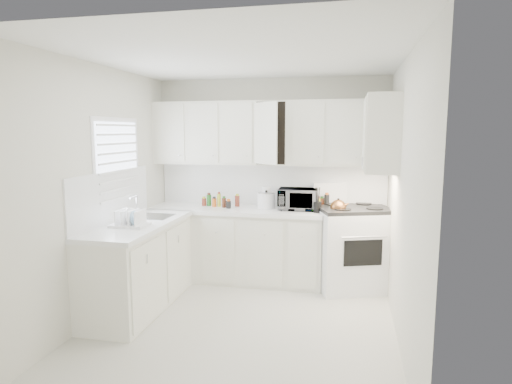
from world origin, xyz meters
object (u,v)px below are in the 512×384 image
(microwave, at_px, (298,197))
(rice_cooker, at_px, (266,199))
(stove, at_px, (353,236))
(tea_kettle, at_px, (338,206))
(dish_rack, at_px, (130,217))
(utensil_crock, at_px, (318,200))

(microwave, height_order, rice_cooker, microwave)
(microwave, xyz_separation_m, rice_cooker, (-0.41, 0.04, -0.05))
(stove, xyz_separation_m, microwave, (-0.68, 0.04, 0.46))
(tea_kettle, bearing_deg, stove, 49.91)
(microwave, bearing_deg, tea_kettle, -22.77)
(tea_kettle, bearing_deg, rice_cooker, 173.63)
(tea_kettle, bearing_deg, microwave, 166.68)
(microwave, bearing_deg, dish_rack, -141.33)
(stove, xyz_separation_m, rice_cooker, (-1.09, 0.08, 0.41))
(rice_cooker, bearing_deg, utensil_crock, -7.59)
(utensil_crock, bearing_deg, stove, 13.93)
(tea_kettle, relative_size, rice_cooker, 1.01)
(dish_rack, bearing_deg, utensil_crock, 32.64)
(microwave, height_order, utensil_crock, microwave)
(tea_kettle, xyz_separation_m, utensil_crock, (-0.25, 0.05, 0.06))
(rice_cooker, distance_m, utensil_crock, 0.69)
(tea_kettle, xyz_separation_m, dish_rack, (-2.09, -1.13, 0.00))
(stove, bearing_deg, tea_kettle, -157.90)
(stove, xyz_separation_m, utensil_crock, (-0.43, -0.11, 0.46))
(stove, height_order, rice_cooker, stove)
(microwave, bearing_deg, stove, -4.41)
(rice_cooker, xyz_separation_m, dish_rack, (-1.18, -1.36, -0.01))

